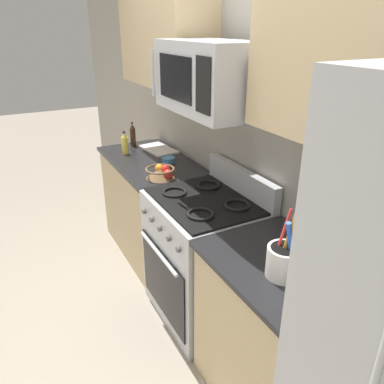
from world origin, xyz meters
TOP-DOWN VIEW (x-y plane):
  - ground_plane at (0.00, 0.00)m, footprint 16.00×16.00m
  - wall_back at (0.00, 1.08)m, footprint 8.00×0.10m
  - counter_left at (-0.96, 0.69)m, footprint 1.14×0.63m
  - range_oven at (-0.00, 0.69)m, footprint 0.76×0.68m
  - counter_right at (0.78, 0.69)m, footprint 0.78×0.63m
  - microwave at (-0.00, 0.72)m, footprint 0.73×0.44m
  - upper_cabinets_left at (-0.96, 0.86)m, footprint 1.13×0.34m
  - upper_cabinets_right at (0.78, 0.86)m, footprint 0.77×0.34m
  - utensil_crock at (0.86, 0.62)m, footprint 0.17×0.17m
  - fruit_basket at (-0.53, 0.60)m, footprint 0.22×0.22m
  - apple_loose at (-0.47, 0.64)m, footprint 0.08×0.08m
  - cutting_board at (-1.17, 0.86)m, footprint 0.41×0.26m
  - bottle_soy at (-1.42, 0.70)m, footprint 0.05×0.05m
  - bottle_oil at (-1.22, 0.55)m, footprint 0.06×0.06m
  - prep_bowl at (-0.82, 0.80)m, footprint 0.12×0.12m

SIDE VIEW (x-z plane):
  - ground_plane at x=0.00m, z-range 0.00..0.00m
  - counter_left at x=-0.96m, z-range 0.00..0.91m
  - counter_right at x=0.78m, z-range 0.00..0.91m
  - range_oven at x=0.00m, z-range -0.07..1.02m
  - cutting_board at x=-1.17m, z-range 0.91..0.93m
  - prep_bowl at x=-0.82m, z-range 0.91..0.96m
  - apple_loose at x=-0.47m, z-range 0.91..0.99m
  - fruit_basket at x=-0.53m, z-range 0.91..1.00m
  - utensil_crock at x=0.86m, z-range 0.83..1.16m
  - bottle_oil at x=-1.22m, z-range 0.90..1.11m
  - bottle_soy at x=-1.42m, z-range 0.90..1.13m
  - wall_back at x=0.00m, z-range 0.00..2.60m
  - microwave at x=0.00m, z-range 1.50..1.90m
  - upper_cabinets_left at x=-0.96m, z-range 1.52..2.18m
  - upper_cabinets_right at x=0.78m, z-range 1.52..2.18m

